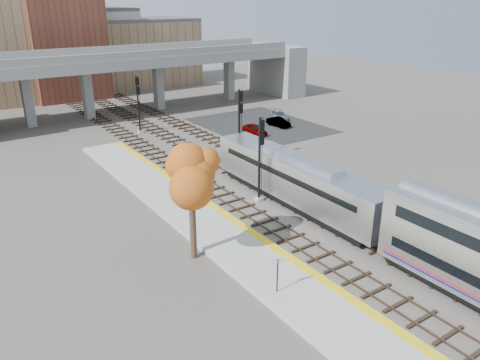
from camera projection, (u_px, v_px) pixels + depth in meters
ground at (329, 231)px, 35.19m from camera, size 160.00×160.00×0.00m
platform at (251, 257)px, 31.35m from camera, size 4.50×60.00×0.35m
yellow_strip at (273, 246)px, 32.28m from camera, size 0.70×60.00×0.01m
tracks at (245, 178)px, 45.30m from camera, size 10.70×95.00×0.25m
overpass at (145, 72)px, 70.36m from camera, size 54.00×12.00×9.50m
buildings_far at (77, 48)px, 84.35m from camera, size 43.00×21.00×20.60m
parking_lot at (260, 125)px, 64.08m from camera, size 14.00×18.00×0.04m
locomotive at (296, 179)px, 38.87m from camera, size 3.02×19.05×4.10m
signal_mast_near at (260, 160)px, 39.00m from camera, size 0.60×0.64×7.36m
signal_mast_mid at (240, 126)px, 48.08m from camera, size 0.60×0.64×7.79m
signal_mast_far at (138, 105)px, 59.03m from camera, size 0.60×0.64×7.32m
station_sign at (278, 267)px, 26.75m from camera, size 0.89×0.25×2.27m
tree at (191, 176)px, 29.49m from camera, size 3.60×3.60×7.97m
car_a at (255, 129)px, 59.47m from camera, size 1.64×3.90×1.32m
car_b at (278, 122)px, 63.13m from camera, size 1.64×3.80×1.22m
car_c at (279, 115)px, 66.61m from camera, size 3.36×4.68×1.26m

